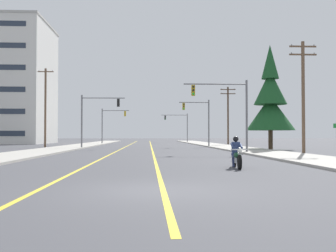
{
  "coord_description": "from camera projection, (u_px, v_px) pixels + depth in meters",
  "views": [
    {
      "loc": [
        -0.15,
        -10.62,
        1.49
      ],
      "look_at": [
        1.56,
        23.23,
        2.32
      ],
      "focal_mm": 41.76,
      "sensor_mm": 36.0,
      "label": 1
    }
  ],
  "objects": [
    {
      "name": "sidewalk_kerb_left",
      "position": [
        74.0,
        147.0,
        50.03
      ],
      "size": [
        4.4,
        110.0,
        0.14
      ],
      "primitive_type": "cube",
      "color": "#ADA89E",
      "rests_on": "ground"
    },
    {
      "name": "utility_pole_right_near",
      "position": [
        303.0,
        93.0,
        31.12
      ],
      "size": [
        2.21,
        0.26,
        9.03
      ],
      "color": "brown",
      "rests_on": "ground"
    },
    {
      "name": "traffic_signal_mid_right",
      "position": [
        200.0,
        116.0,
        51.2
      ],
      "size": [
        4.01,
        0.43,
        6.2
      ],
      "color": "slate",
      "rests_on": "ground"
    },
    {
      "name": "traffic_signal_near_left",
      "position": [
        94.0,
        113.0,
        45.17
      ],
      "size": [
        5.05,
        0.37,
        6.2
      ],
      "color": "slate",
      "rests_on": "ground"
    },
    {
      "name": "ground_plane",
      "position": [
        154.0,
        190.0,
        10.58
      ],
      "size": [
        400.0,
        400.0,
        0.0
      ],
      "primitive_type": "plane",
      "color": "#47474C"
    },
    {
      "name": "lane_stripe_left",
      "position": [
        127.0,
        146.0,
        55.35
      ],
      "size": [
        0.16,
        100.0,
        0.01
      ],
      "primitive_type": "cube",
      "color": "yellow",
      "rests_on": "ground"
    },
    {
      "name": "conifer_tree_right_verge_near",
      "position": [
        270.0,
        101.0,
        40.78
      ],
      "size": [
        5.02,
        5.02,
        11.04
      ],
      "color": "#4C3828",
      "rests_on": "ground"
    },
    {
      "name": "traffic_signal_mid_left",
      "position": [
        110.0,
        121.0,
        67.83
      ],
      "size": [
        4.78,
        0.37,
        6.2
      ],
      "color": "slate",
      "rests_on": "ground"
    },
    {
      "name": "lane_stripe_center",
      "position": [
        151.0,
        146.0,
        55.52
      ],
      "size": [
        0.16,
        100.0,
        0.01
      ],
      "primitive_type": "cube",
      "color": "yellow",
      "rests_on": "ground"
    },
    {
      "name": "utility_pole_right_far",
      "position": [
        228.0,
        113.0,
        60.42
      ],
      "size": [
        2.38,
        0.26,
        9.04
      ],
      "color": "#4C3828",
      "rests_on": "ground"
    },
    {
      "name": "traffic_signal_far_right",
      "position": [
        180.0,
        123.0,
        82.87
      ],
      "size": [
        5.65,
        0.44,
        6.2
      ],
      "color": "slate",
      "rests_on": "ground"
    },
    {
      "name": "traffic_signal_near_right",
      "position": [
        228.0,
        104.0,
        32.99
      ],
      "size": [
        5.44,
        0.37,
        6.2
      ],
      "color": "slate",
      "rests_on": "ground"
    },
    {
      "name": "sidewalk_kerb_right",
      "position": [
        224.0,
        146.0,
        51.0
      ],
      "size": [
        4.4,
        110.0,
        0.14
      ],
      "primitive_type": "cube",
      "color": "#ADA89E",
      "rests_on": "ground"
    },
    {
      "name": "utility_pole_left_near",
      "position": [
        45.0,
        106.0,
        49.44
      ],
      "size": [
        2.0,
        0.26,
        10.02
      ],
      "color": "brown",
      "rests_on": "ground"
    },
    {
      "name": "motorcycle_with_rider",
      "position": [
        237.0,
        155.0,
        17.89
      ],
      "size": [
        0.7,
        2.19,
        1.46
      ],
      "color": "black",
      "rests_on": "ground"
    }
  ]
}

